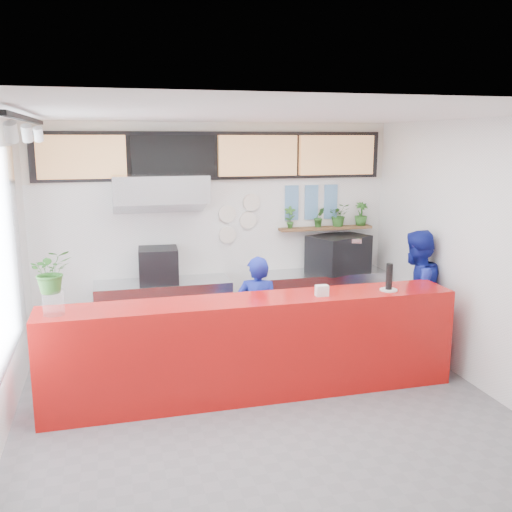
{
  "coord_description": "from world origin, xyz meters",
  "views": [
    {
      "loc": [
        -1.48,
        -5.29,
        2.77
      ],
      "look_at": [
        0.1,
        0.7,
        1.5
      ],
      "focal_mm": 40.0,
      "sensor_mm": 36.0,
      "label": 1
    }
  ],
  "objects_px": {
    "panini_oven": "(159,265)",
    "espresso_machine": "(338,253)",
    "pepper_mill": "(389,276)",
    "staff_right": "(415,295)",
    "staff_center": "(257,315)",
    "service_counter": "(254,347)"
  },
  "relations": [
    {
      "from": "staff_right",
      "to": "espresso_machine",
      "type": "bearing_deg",
      "value": -93.36
    },
    {
      "from": "service_counter",
      "to": "staff_right",
      "type": "bearing_deg",
      "value": 13.78
    },
    {
      "from": "espresso_machine",
      "to": "pepper_mill",
      "type": "distance_m",
      "value": 1.88
    },
    {
      "from": "staff_center",
      "to": "espresso_machine",
      "type": "bearing_deg",
      "value": -123.9
    },
    {
      "from": "panini_oven",
      "to": "service_counter",
      "type": "bearing_deg",
      "value": -60.9
    },
    {
      "from": "pepper_mill",
      "to": "staff_center",
      "type": "bearing_deg",
      "value": 152.8
    },
    {
      "from": "staff_center",
      "to": "service_counter",
      "type": "bearing_deg",
      "value": 90.33
    },
    {
      "from": "service_counter",
      "to": "espresso_machine",
      "type": "distance_m",
      "value": 2.57
    },
    {
      "from": "staff_right",
      "to": "pepper_mill",
      "type": "bearing_deg",
      "value": 14.93
    },
    {
      "from": "staff_center",
      "to": "pepper_mill",
      "type": "xyz_separation_m",
      "value": [
        1.34,
        -0.69,
        0.55
      ]
    },
    {
      "from": "staff_center",
      "to": "staff_right",
      "type": "height_order",
      "value": "staff_right"
    },
    {
      "from": "panini_oven",
      "to": "staff_right",
      "type": "distance_m",
      "value": 3.36
    },
    {
      "from": "service_counter",
      "to": "espresso_machine",
      "type": "height_order",
      "value": "espresso_machine"
    },
    {
      "from": "panini_oven",
      "to": "espresso_machine",
      "type": "distance_m",
      "value": 2.57
    },
    {
      "from": "staff_center",
      "to": "pepper_mill",
      "type": "bearing_deg",
      "value": 171.23
    },
    {
      "from": "pepper_mill",
      "to": "staff_right",
      "type": "bearing_deg",
      "value": 41.27
    },
    {
      "from": "panini_oven",
      "to": "staff_right",
      "type": "relative_size",
      "value": 0.31
    },
    {
      "from": "panini_oven",
      "to": "espresso_machine",
      "type": "bearing_deg",
      "value": 3.88
    },
    {
      "from": "espresso_machine",
      "to": "staff_center",
      "type": "bearing_deg",
      "value": -164.67
    },
    {
      "from": "service_counter",
      "to": "espresso_machine",
      "type": "bearing_deg",
      "value": 46.2
    },
    {
      "from": "staff_right",
      "to": "pepper_mill",
      "type": "distance_m",
      "value": 1.03
    },
    {
      "from": "staff_right",
      "to": "pepper_mill",
      "type": "relative_size",
      "value": 5.63
    }
  ]
}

